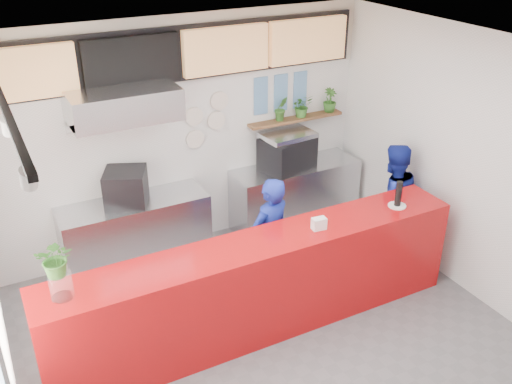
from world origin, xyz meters
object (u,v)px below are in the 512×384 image
object	(u,v)px
panini_oven	(126,187)
pepper_mill	(399,194)
staff_center	(270,238)
staff_right	(391,201)
espresso_machine	(287,153)
service_counter	(261,287)

from	to	relation	value
panini_oven	pepper_mill	bearing A→B (deg)	-12.08
panini_oven	staff_center	bearing A→B (deg)	-21.58
staff_right	espresso_machine	bearing A→B (deg)	-48.80
service_counter	staff_center	xyz separation A→B (m)	(0.40, 0.53, 0.19)
espresso_machine	staff_right	xyz separation A→B (m)	(0.81, -1.22, -0.36)
service_counter	staff_right	distance (m)	2.25
panini_oven	espresso_machine	bearing A→B (deg)	23.67
panini_oven	staff_center	distance (m)	1.83
pepper_mill	staff_center	bearing A→B (deg)	156.23
staff_right	service_counter	bearing A→B (deg)	22.60
staff_center	pepper_mill	size ratio (longest dim) A/B	5.16
staff_center	service_counter	bearing A→B (deg)	37.43
espresso_machine	pepper_mill	bearing A→B (deg)	-94.24
staff_right	pepper_mill	distance (m)	0.92
espresso_machine	staff_center	world-z (taller)	staff_center
panini_oven	staff_right	world-z (taller)	staff_right
service_counter	panini_oven	world-z (taller)	panini_oven
espresso_machine	pepper_mill	distance (m)	1.88
pepper_mill	service_counter	bearing A→B (deg)	178.53
panini_oven	staff_center	xyz separation A→B (m)	(1.26, -1.27, -0.37)
espresso_machine	staff_right	size ratio (longest dim) A/B	0.45
panini_oven	staff_right	size ratio (longest dim) A/B	0.31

